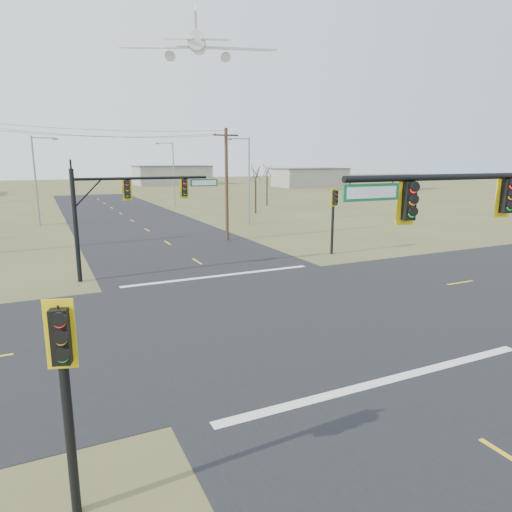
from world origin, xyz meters
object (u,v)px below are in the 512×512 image
at_px(pedestal_signal_ne, 334,208).
at_px(bare_tree_d, 267,170).
at_px(pedestal_signal_sw, 63,363).
at_px(streetlight_b, 172,171).
at_px(streetlight_a, 247,176).
at_px(mast_arm_near, 511,218).
at_px(streetlight_c, 37,176).
at_px(mast_arm_far, 130,199).
at_px(utility_pole_near, 227,183).
at_px(bare_tree_c, 256,173).

relative_size(pedestal_signal_ne, bare_tree_d, 0.74).
distance_m(pedestal_signal_ne, pedestal_signal_sw, 27.48).
height_order(streetlight_b, bare_tree_d, streetlight_b).
distance_m(pedestal_signal_sw, streetlight_a, 42.25).
height_order(mast_arm_near, bare_tree_d, mast_arm_near).
xyz_separation_m(mast_arm_near, streetlight_c, (-13.36, 44.47, 0.09)).
height_order(mast_arm_far, streetlight_b, streetlight_b).
xyz_separation_m(mast_arm_far, utility_pole_near, (9.90, 9.22, 0.26)).
bearing_deg(pedestal_signal_ne, streetlight_b, 85.66).
distance_m(mast_arm_near, utility_pole_near, 27.56).
bearing_deg(mast_arm_near, bare_tree_c, 84.44).
height_order(utility_pole_near, bare_tree_d, utility_pole_near).
relative_size(utility_pole_near, streetlight_b, 1.01).
relative_size(mast_arm_far, bare_tree_d, 1.32).
distance_m(mast_arm_far, pedestal_signal_ne, 14.84).
bearing_deg(utility_pole_near, mast_arm_near, -92.81).
xyz_separation_m(utility_pole_near, bare_tree_d, (17.08, 26.05, 0.39)).
xyz_separation_m(mast_arm_near, streetlight_b, (5.00, 58.45, 0.17)).
bearing_deg(utility_pole_near, streetlight_c, 130.97).
bearing_deg(pedestal_signal_sw, bare_tree_c, 77.91).
bearing_deg(bare_tree_c, pedestal_signal_sw, -119.31).
height_order(mast_arm_near, streetlight_b, streetlight_b).
bearing_deg(bare_tree_c, utility_pole_near, -122.35).
distance_m(utility_pole_near, bare_tree_d, 31.15).
height_order(pedestal_signal_ne, bare_tree_c, bare_tree_c).
bearing_deg(pedestal_signal_ne, mast_arm_near, -114.82).
height_order(mast_arm_near, bare_tree_c, mast_arm_near).
xyz_separation_m(utility_pole_near, streetlight_b, (3.65, 30.92, 0.37)).
bearing_deg(mast_arm_near, streetlight_b, 95.00).
height_order(streetlight_b, streetlight_c, streetlight_b).
distance_m(bare_tree_c, bare_tree_d, 10.42).
bearing_deg(streetlight_c, streetlight_a, -32.59).
xyz_separation_m(streetlight_a, bare_tree_c, (5.27, 9.01, 0.06)).
bearing_deg(pedestal_signal_sw, streetlight_a, 78.17).
distance_m(mast_arm_far, bare_tree_d, 44.41).
height_order(utility_pole_near, streetlight_c, utility_pole_near).
bearing_deg(utility_pole_near, mast_arm_far, -137.03).
relative_size(streetlight_c, bare_tree_c, 1.39).
bearing_deg(utility_pole_near, pedestal_signal_sw, -117.34).
bearing_deg(streetlight_b, mast_arm_near, -112.32).
bearing_deg(streetlight_a, streetlight_b, 71.95).
height_order(mast_arm_far, streetlight_a, streetlight_a).
relative_size(utility_pole_near, streetlight_c, 1.02).
distance_m(mast_arm_near, mast_arm_far, 20.21).
height_order(pedestal_signal_ne, pedestal_signal_sw, pedestal_signal_ne).
relative_size(pedestal_signal_ne, pedestal_signal_sw, 1.09).
distance_m(mast_arm_far, bare_tree_c, 34.00).
bearing_deg(streetlight_b, pedestal_signal_sw, -124.59).
distance_m(streetlight_a, streetlight_b, 22.52).
bearing_deg(streetlight_a, mast_arm_far, -155.16).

